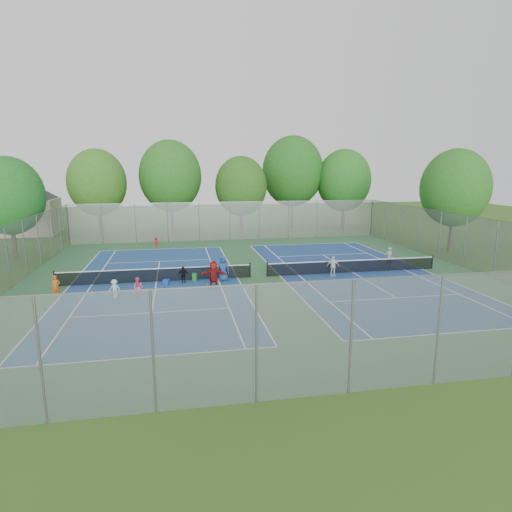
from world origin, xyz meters
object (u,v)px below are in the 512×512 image
(ball_crate, at_px, (166,282))
(ball_hopper, at_px, (195,277))
(net_right, at_px, (353,266))
(instructor, at_px, (389,257))
(net_left, at_px, (156,275))

(ball_crate, distance_m, ball_hopper, 1.93)
(net_right, relative_size, ball_hopper, 23.39)
(net_right, height_order, instructor, instructor)
(net_left, distance_m, instructor, 17.39)
(ball_crate, bearing_deg, net_left, 131.66)
(ball_crate, xyz_separation_m, ball_hopper, (1.88, 0.45, 0.11))
(net_left, relative_size, net_right, 1.00)
(net_left, relative_size, ball_crate, 34.34)
(net_left, xyz_separation_m, ball_crate, (0.66, -0.75, -0.29))
(net_left, distance_m, net_right, 14.00)
(net_left, height_order, ball_hopper, net_left)
(net_left, bearing_deg, net_right, 0.00)
(net_left, distance_m, ball_hopper, 2.56)
(ball_crate, relative_size, ball_hopper, 0.68)
(net_right, distance_m, instructor, 3.53)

